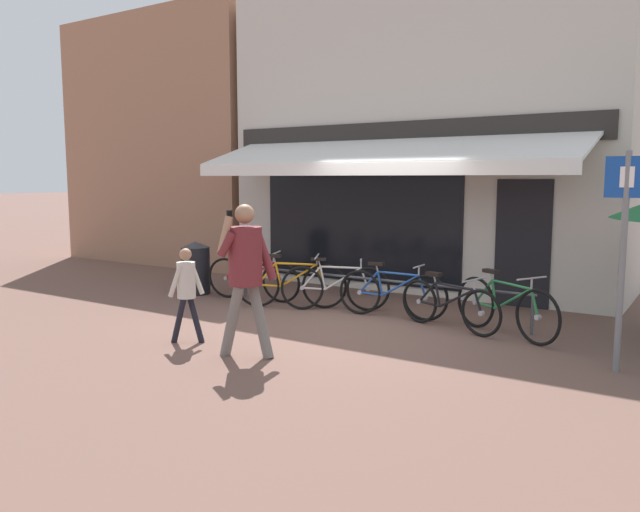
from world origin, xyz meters
TOP-DOWN VIEW (x-y plane):
  - ground_plane at (0.00, 0.00)m, footprint 160.00×160.00m
  - shop_front at (-0.54, 4.19)m, footprint 7.58×4.56m
  - neighbour_building at (-7.43, 4.71)m, footprint 5.78×4.00m
  - bike_rack_rail at (-0.13, 0.88)m, footprint 5.14×0.04m
  - bicycle_red at (-2.33, 0.69)m, footprint 1.81×0.52m
  - bicycle_orange at (-1.41, 0.55)m, footprint 1.68×0.89m
  - bicycle_silver at (-0.72, 0.80)m, footprint 1.62×0.94m
  - bicycle_blue at (0.30, 0.80)m, footprint 1.75×0.52m
  - bicycle_black at (1.32, 0.56)m, footprint 1.67×0.65m
  - bicycle_green at (2.08, 0.63)m, footprint 1.66×0.89m
  - pedestrian_adult at (-0.19, -2.04)m, footprint 0.65×0.64m
  - pedestrian_child at (-1.24, -1.96)m, footprint 0.40×0.43m
  - litter_bin at (-3.60, 0.61)m, footprint 0.53×0.53m
  - parking_sign at (3.59, -0.26)m, footprint 0.44×0.07m

SIDE VIEW (x-z plane):
  - ground_plane at x=0.00m, z-range 0.00..0.00m
  - bicycle_black at x=1.32m, z-range -0.04..0.75m
  - bicycle_blue at x=0.30m, z-range -0.04..0.80m
  - bicycle_silver at x=-0.72m, z-range -0.05..0.81m
  - bicycle_red at x=-2.33m, z-range -0.05..0.83m
  - bicycle_green at x=2.08m, z-range -0.04..0.83m
  - bicycle_orange at x=-1.41m, z-range -0.04..0.84m
  - litter_bin at x=-3.60m, z-range 0.00..0.97m
  - bike_rack_rail at x=-0.13m, z-range 0.21..0.78m
  - pedestrian_child at x=-1.24m, z-range 0.14..1.38m
  - pedestrian_adult at x=-0.19m, z-range 0.20..2.03m
  - parking_sign at x=3.59m, z-range 0.27..2.68m
  - neighbour_building at x=-7.43m, z-range 0.00..6.05m
  - shop_front at x=-0.54m, z-range -0.01..6.36m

